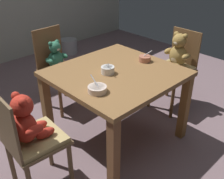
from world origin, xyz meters
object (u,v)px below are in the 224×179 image
porridge_bowl_white_center (108,70)px  teddy_chair_near_left (29,131)px  teddy_chair_far_center (57,63)px  teddy_chair_near_right (176,60)px  porridge_bowl_terracotta_near_right (145,58)px  metal_pail (69,46)px  porridge_bowl_cream_near_left (97,89)px  dining_table (116,83)px

porridge_bowl_white_center → teddy_chair_near_left: bearing=-175.3°
teddy_chair_near_left → teddy_chair_far_center: teddy_chair_far_center is taller
teddy_chair_near_left → teddy_chair_near_right: teddy_chair_near_left is taller
teddy_chair_near_right → porridge_bowl_terracotta_near_right: 0.56m
metal_pail → teddy_chair_far_center: bearing=-129.6°
porridge_bowl_terracotta_near_right → porridge_bowl_cream_near_left: porridge_bowl_cream_near_left is taller
dining_table → teddy_chair_far_center: size_ratio=1.16×
porridge_bowl_cream_near_left → porridge_bowl_white_center: size_ratio=1.30×
porridge_bowl_terracotta_near_right → porridge_bowl_cream_near_left: (-0.71, -0.13, -0.00)m
porridge_bowl_terracotta_near_right → porridge_bowl_cream_near_left: bearing=-169.7°
porridge_bowl_white_center → dining_table: bearing=-20.8°
porridge_bowl_terracotta_near_right → metal_pail: (0.66, 2.18, -0.61)m
dining_table → porridge_bowl_white_center: (-0.07, 0.03, 0.14)m
dining_table → teddy_chair_near_right: size_ratio=1.19×
teddy_chair_far_center → porridge_bowl_white_center: (-0.03, -0.85, 0.21)m
porridge_bowl_terracotta_near_right → teddy_chair_far_center: bearing=113.7°
teddy_chair_near_left → metal_pail: size_ratio=3.13×
teddy_chair_near_right → porridge_bowl_terracotta_near_right: teddy_chair_near_right is taller
teddy_chair_far_center → porridge_bowl_white_center: size_ratio=7.51×
teddy_chair_far_center → metal_pail: teddy_chair_far_center is taller
porridge_bowl_cream_near_left → porridge_bowl_white_center: 0.33m
porridge_bowl_terracotta_near_right → dining_table: bearing=175.9°
teddy_chair_near_left → metal_pail: teddy_chair_near_left is taller
teddy_chair_near_left → teddy_chair_near_right: size_ratio=1.02×
teddy_chair_far_center → porridge_bowl_white_center: 0.88m
teddy_chair_far_center → teddy_chair_near_right: 1.30m
teddy_chair_far_center → porridge_bowl_cream_near_left: bearing=-19.0°
teddy_chair_far_center → porridge_bowl_white_center: teddy_chair_far_center is taller
dining_table → metal_pail: dining_table is taller
porridge_bowl_terracotta_near_right → porridge_bowl_white_center: bearing=172.9°
teddy_chair_near_left → porridge_bowl_cream_near_left: 0.57m
teddy_chair_near_left → teddy_chair_near_right: bearing=3.2°
teddy_chair_near_right → porridge_bowl_white_center: (-0.96, 0.06, 0.18)m
teddy_chair_near_left → porridge_bowl_white_center: bearing=7.8°
teddy_chair_near_left → porridge_bowl_white_center: (0.81, 0.07, 0.18)m
dining_table → teddy_chair_near_right: teddy_chair_near_right is taller
teddy_chair_far_center → porridge_bowl_cream_near_left: (-0.31, -1.03, 0.20)m
teddy_chair_near_left → porridge_bowl_cream_near_left: size_ratio=5.77×
dining_table → porridge_bowl_cream_near_left: (-0.35, -0.15, 0.13)m
teddy_chair_near_right → porridge_bowl_white_center: size_ratio=7.33×
metal_pail → porridge_bowl_white_center: bearing=-117.1°
porridge_bowl_cream_near_left → metal_pail: 2.75m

